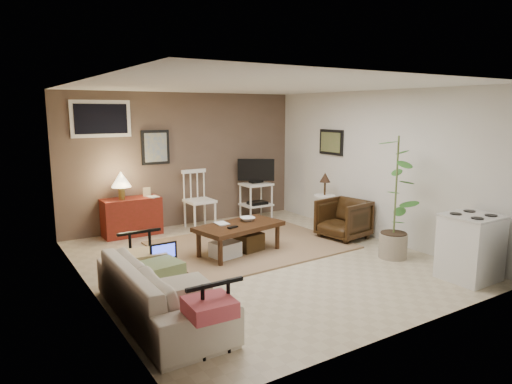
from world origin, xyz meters
TOP-DOWN VIEW (x-y plane):
  - floor at (0.00, 0.00)m, footprint 5.00×5.00m
  - art_back at (-0.55, 2.48)m, footprint 0.50×0.03m
  - art_right at (2.23, 1.05)m, footprint 0.03×0.60m
  - window at (-1.45, 2.48)m, footprint 0.96×0.03m
  - rug at (0.28, 0.67)m, footprint 2.81×2.28m
  - coffee_table at (-0.10, 0.39)m, footprint 1.37×0.88m
  - sofa at (-1.80, -0.96)m, footprint 0.59×2.01m
  - sofa_pillows at (-1.75, -1.19)m, footprint 0.39×1.91m
  - sofa_end_rails at (-1.68, -0.96)m, footprint 0.54×2.00m
  - laptop at (-1.61, -0.62)m, footprint 0.31×0.22m
  - red_console at (-1.10, 2.27)m, footprint 0.95×0.42m
  - spindle_chair at (0.10, 2.12)m, footprint 0.48×0.48m
  - tv_stand at (1.32, 2.14)m, footprint 0.61×0.45m
  - side_table at (1.93, 0.85)m, footprint 0.38×0.38m
  - armchair at (1.78, 0.20)m, footprint 0.75×0.78m
  - potted_plant at (1.70, -0.92)m, footprint 0.44×0.44m
  - stove at (1.84, -2.00)m, footprint 0.64×0.59m
  - bowl at (0.13, 0.51)m, footprint 0.23×0.10m
  - book_table at (-0.38, 0.54)m, footprint 0.17×0.02m
  - book_console at (-0.82, 2.14)m, footprint 0.15×0.05m

SIDE VIEW (x-z plane):
  - floor at x=0.00m, z-range 0.00..0.00m
  - rug at x=0.28m, z-range 0.00..0.03m
  - coffee_table at x=-0.10m, z-range 0.03..0.51m
  - sofa_end_rails at x=-1.68m, z-range 0.00..0.67m
  - armchair at x=1.78m, z-range 0.00..0.72m
  - red_console at x=-1.10m, z-range -0.17..0.93m
  - sofa at x=-1.80m, z-range 0.00..0.78m
  - stove at x=1.84m, z-range 0.00..0.83m
  - sofa_pillows at x=-1.75m, z-range 0.41..0.55m
  - spindle_chair at x=0.10m, z-range -0.03..1.01m
  - laptop at x=-1.61m, z-range 0.40..0.61m
  - bowl at x=0.13m, z-range 0.45..0.68m
  - book_table at x=-0.38m, z-range 0.45..0.68m
  - tv_stand at x=1.32m, z-range 0.03..1.21m
  - side_table at x=1.93m, z-range 0.12..1.13m
  - book_console at x=-0.82m, z-range 0.64..0.84m
  - potted_plant at x=1.70m, z-range 0.06..1.83m
  - art_back at x=-0.55m, z-range 1.15..1.75m
  - art_right at x=2.23m, z-range 1.29..1.75m
  - window at x=-1.45m, z-range 1.65..2.25m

